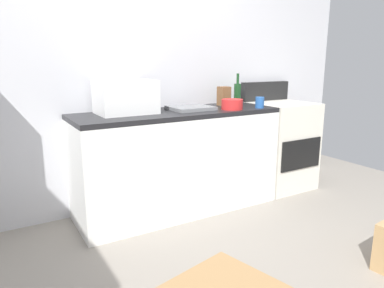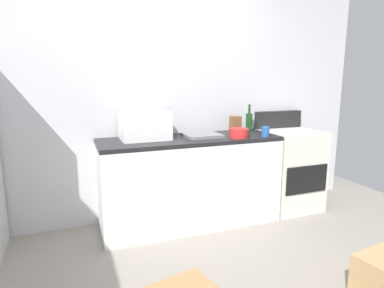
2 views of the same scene
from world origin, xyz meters
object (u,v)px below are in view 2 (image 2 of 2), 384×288
stove_oven (289,168)px  mixing_bowl (239,133)px  coffee_mug (265,132)px  knife_block (235,124)px  wine_bottle (249,122)px  microwave (145,125)px

stove_oven → mixing_bowl: bearing=-167.7°
coffee_mug → knife_block: size_ratio=0.56×
wine_bottle → coffee_mug: bearing=-92.8°
microwave → wine_bottle: size_ratio=1.53×
microwave → coffee_mug: (1.17, -0.28, -0.09)m
stove_oven → wine_bottle: wine_bottle is taller
stove_oven → knife_block: bearing=170.3°
knife_block → mixing_bowl: bearing=-111.1°
stove_oven → coffee_mug: 0.71m
stove_oven → wine_bottle: 0.73m
knife_block → mixing_bowl: 0.30m
microwave → knife_block: microwave is taller
microwave → coffee_mug: microwave is taller
microwave → mixing_bowl: bearing=-14.7°
wine_bottle → coffee_mug: 0.36m
microwave → knife_block: (1.00, 0.04, -0.05)m
microwave → mixing_bowl: size_ratio=2.42×
microwave → mixing_bowl: (0.90, -0.24, -0.09)m
stove_oven → mixing_bowl: (-0.76, -0.16, 0.48)m
mixing_bowl → coffee_mug: bearing=-10.0°
mixing_bowl → wine_bottle: bearing=46.3°
knife_block → microwave: bearing=-177.7°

